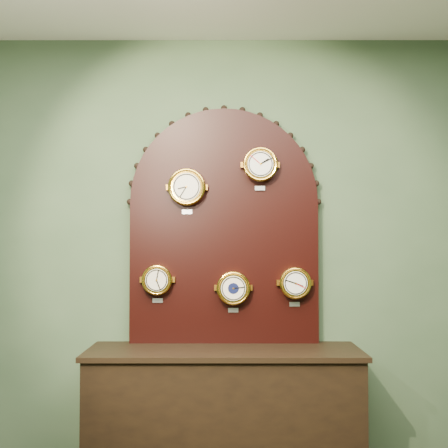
{
  "coord_description": "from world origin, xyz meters",
  "views": [
    {
      "loc": [
        0.0,
        -1.23,
        1.46
      ],
      "look_at": [
        0.0,
        2.25,
        1.58
      ],
      "focal_mm": 46.05,
      "sensor_mm": 36.0,
      "label": 1
    }
  ],
  "objects_px": {
    "barometer": "(233,288)",
    "display_board": "(224,218)",
    "shop_counter": "(224,422)",
    "tide_clock": "(295,283)",
    "arabic_clock": "(260,165)",
    "roman_clock": "(187,187)",
    "hygrometer": "(157,280)"
  },
  "relations": [
    {
      "from": "tide_clock",
      "to": "roman_clock",
      "type": "bearing_deg",
      "value": -179.92
    },
    {
      "from": "shop_counter",
      "to": "arabic_clock",
      "type": "distance_m",
      "value": 1.58
    },
    {
      "from": "display_board",
      "to": "roman_clock",
      "type": "bearing_deg",
      "value": -164.17
    },
    {
      "from": "shop_counter",
      "to": "tide_clock",
      "type": "height_order",
      "value": "tide_clock"
    },
    {
      "from": "roman_clock",
      "to": "arabic_clock",
      "type": "height_order",
      "value": "arabic_clock"
    },
    {
      "from": "hygrometer",
      "to": "barometer",
      "type": "relative_size",
      "value": 0.92
    },
    {
      "from": "shop_counter",
      "to": "tide_clock",
      "type": "relative_size",
      "value": 6.39
    },
    {
      "from": "display_board",
      "to": "tide_clock",
      "type": "bearing_deg",
      "value": -8.39
    },
    {
      "from": "arabic_clock",
      "to": "shop_counter",
      "type": "bearing_deg",
      "value": -146.16
    },
    {
      "from": "tide_clock",
      "to": "display_board",
      "type": "bearing_deg",
      "value": 171.61
    },
    {
      "from": "shop_counter",
      "to": "arabic_clock",
      "type": "relative_size",
      "value": 5.96
    },
    {
      "from": "barometer",
      "to": "display_board",
      "type": "bearing_deg",
      "value": 131.4
    },
    {
      "from": "tide_clock",
      "to": "barometer",
      "type": "bearing_deg",
      "value": -179.93
    },
    {
      "from": "roman_clock",
      "to": "hygrometer",
      "type": "distance_m",
      "value": 0.61
    },
    {
      "from": "display_board",
      "to": "tide_clock",
      "type": "xyz_separation_m",
      "value": [
        0.45,
        -0.07,
        -0.41
      ]
    },
    {
      "from": "shop_counter",
      "to": "roman_clock",
      "type": "xyz_separation_m",
      "value": [
        -0.24,
        0.15,
        1.42
      ]
    },
    {
      "from": "shop_counter",
      "to": "roman_clock",
      "type": "height_order",
      "value": "roman_clock"
    },
    {
      "from": "roman_clock",
      "to": "hygrometer",
      "type": "relative_size",
      "value": 1.18
    },
    {
      "from": "hygrometer",
      "to": "tide_clock",
      "type": "bearing_deg",
      "value": -0.02
    },
    {
      "from": "display_board",
      "to": "arabic_clock",
      "type": "bearing_deg",
      "value": -16.15
    },
    {
      "from": "arabic_clock",
      "to": "hygrometer",
      "type": "relative_size",
      "value": 1.11
    },
    {
      "from": "shop_counter",
      "to": "display_board",
      "type": "relative_size",
      "value": 1.05
    },
    {
      "from": "hygrometer",
      "to": "barometer",
      "type": "height_order",
      "value": "hygrometer"
    },
    {
      "from": "hygrometer",
      "to": "tide_clock",
      "type": "height_order",
      "value": "hygrometer"
    },
    {
      "from": "roman_clock",
      "to": "tide_clock",
      "type": "xyz_separation_m",
      "value": [
        0.68,
        0.0,
        -0.6
      ]
    },
    {
      "from": "arabic_clock",
      "to": "barometer",
      "type": "distance_m",
      "value": 0.8
    },
    {
      "from": "roman_clock",
      "to": "hygrometer",
      "type": "xyz_separation_m",
      "value": [
        -0.18,
        0.0,
        -0.58
      ]
    },
    {
      "from": "display_board",
      "to": "tide_clock",
      "type": "height_order",
      "value": "display_board"
    },
    {
      "from": "arabic_clock",
      "to": "tide_clock",
      "type": "height_order",
      "value": "arabic_clock"
    },
    {
      "from": "roman_clock",
      "to": "tide_clock",
      "type": "relative_size",
      "value": 1.14
    },
    {
      "from": "display_board",
      "to": "hygrometer",
      "type": "xyz_separation_m",
      "value": [
        -0.42,
        -0.07,
        -0.39
      ]
    },
    {
      "from": "barometer",
      "to": "hygrometer",
      "type": "bearing_deg",
      "value": 179.91
    }
  ]
}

